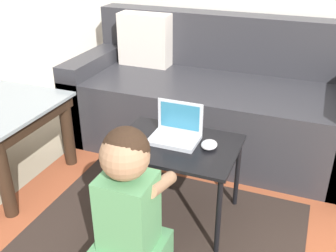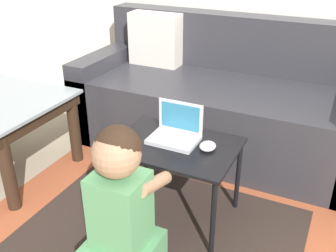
# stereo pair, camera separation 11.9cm
# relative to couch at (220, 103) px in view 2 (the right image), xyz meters

# --- Properties ---
(ground_plane) EXTENTS (16.00, 16.00, 0.00)m
(ground_plane) POSITION_rel_couch_xyz_m (-0.07, -1.04, -0.30)
(ground_plane) COLOR gray
(area_rug) EXTENTS (1.80, 1.50, 0.01)m
(area_rug) POSITION_rel_couch_xyz_m (0.05, -1.05, -0.29)
(area_rug) COLOR #9E4C2D
(area_rug) RESTS_ON ground_plane
(couch) EXTENTS (1.85, 0.80, 0.83)m
(couch) POSITION_rel_couch_xyz_m (0.00, 0.00, 0.00)
(couch) COLOR #2D2D33
(couch) RESTS_ON ground_plane
(laptop_desk) EXTENTS (0.58, 0.42, 0.42)m
(laptop_desk) POSITION_rel_couch_xyz_m (0.05, -0.83, 0.07)
(laptop_desk) COLOR black
(laptop_desk) RESTS_ON ground_plane
(laptop) EXTENTS (0.23, 0.17, 0.18)m
(laptop) POSITION_rel_couch_xyz_m (0.04, -0.79, 0.15)
(laptop) COLOR #B7BCC6
(laptop) RESTS_ON laptop_desk
(computer_mouse) EXTENTS (0.07, 0.09, 0.04)m
(computer_mouse) POSITION_rel_couch_xyz_m (0.21, -0.81, 0.14)
(computer_mouse) COLOR silver
(computer_mouse) RESTS_ON laptop_desk
(person_seated) EXTENTS (0.28, 0.37, 0.70)m
(person_seated) POSITION_rel_couch_xyz_m (0.01, -1.26, 0.04)
(person_seated) COLOR #518E5B
(person_seated) RESTS_ON ground_plane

